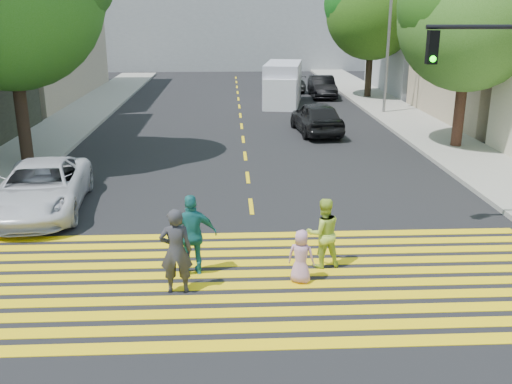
{
  "coord_description": "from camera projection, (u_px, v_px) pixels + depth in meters",
  "views": [
    {
      "loc": [
        -0.6,
        -9.65,
        5.45
      ],
      "look_at": [
        0.0,
        3.0,
        1.4
      ],
      "focal_mm": 40.0,
      "sensor_mm": 36.0,
      "label": 1
    }
  ],
  "objects": [
    {
      "name": "tree_right_far",
      "position": [
        374.0,
        8.0,
        35.0
      ],
      "size": [
        6.98,
        6.61,
        8.25
      ],
      "rotation": [
        0.0,
        0.0,
        -0.18
      ],
      "color": "black",
      "rests_on": "ground"
    },
    {
      "name": "silver_car",
      "position": [
        289.0,
        81.0,
        40.18
      ],
      "size": [
        2.09,
        4.58,
        1.3
      ],
      "primitive_type": "imported",
      "rotation": [
        0.0,
        0.0,
        3.2
      ],
      "color": "#ABABAB",
      "rests_on": "ground"
    },
    {
      "name": "pedestrian_child",
      "position": [
        301.0,
        256.0,
        11.82
      ],
      "size": [
        0.66,
        0.54,
        1.15
      ],
      "primitive_type": "imported",
      "rotation": [
        0.0,
        0.0,
        2.79
      ],
      "color": "#BA84A6",
      "rests_on": "ground"
    },
    {
      "name": "white_sedan",
      "position": [
        41.0,
        188.0,
        15.99
      ],
      "size": [
        2.76,
        5.17,
        1.38
      ],
      "primitive_type": "imported",
      "rotation": [
        0.0,
        0.0,
        0.1
      ],
      "color": "silver",
      "rests_on": "ground"
    },
    {
      "name": "ground",
      "position": [
        263.0,
        310.0,
        10.87
      ],
      "size": [
        120.0,
        120.0,
        0.0
      ],
      "primitive_type": "plane",
      "color": "black"
    },
    {
      "name": "tree_right_near",
      "position": [
        472.0,
        12.0,
        21.84
      ],
      "size": [
        6.0,
        5.46,
        7.92
      ],
      "rotation": [
        0.0,
        0.0,
        -0.0
      ],
      "color": "black",
      "rests_on": "ground"
    },
    {
      "name": "lane_line",
      "position": [
        240.0,
        111.0,
        32.27
      ],
      "size": [
        0.12,
        34.4,
        0.01
      ],
      "color": "yellow",
      "rests_on": "ground"
    },
    {
      "name": "curb_red",
      "position": [
        10.0,
        208.0,
        16.24
      ],
      "size": [
        0.2,
        8.0,
        0.16
      ],
      "primitive_type": "cube",
      "color": "maroon",
      "rests_on": "ground"
    },
    {
      "name": "sidewalk_left",
      "position": [
        86.0,
        112.0,
        31.39
      ],
      "size": [
        3.0,
        40.0,
        0.15
      ],
      "primitive_type": "cube",
      "color": "gray",
      "rests_on": "ground"
    },
    {
      "name": "pedestrian_woman",
      "position": [
        323.0,
        233.0,
        12.49
      ],
      "size": [
        0.86,
        0.72,
        1.58
      ],
      "primitive_type": "imported",
      "rotation": [
        0.0,
        0.0,
        3.31
      ],
      "color": "#ADCB40",
      "rests_on": "ground"
    },
    {
      "name": "backdrop_block",
      "position": [
        234.0,
        4.0,
        54.7
      ],
      "size": [
        30.0,
        8.0,
        12.0
      ],
      "primitive_type": "cube",
      "color": "gray",
      "rests_on": "ground"
    },
    {
      "name": "street_lamp",
      "position": [
        386.0,
        21.0,
        29.6
      ],
      "size": [
        1.93,
        0.23,
        8.53
      ],
      "rotation": [
        0.0,
        0.0,
        0.03
      ],
      "color": "gray",
      "rests_on": "ground"
    },
    {
      "name": "pedestrian_extra",
      "position": [
        193.0,
        235.0,
        12.09
      ],
      "size": [
        1.11,
        0.62,
        1.79
      ],
      "primitive_type": "imported",
      "rotation": [
        0.0,
        0.0,
        3.33
      ],
      "color": "#1E7072",
      "rests_on": "ground"
    },
    {
      "name": "dark_car_near",
      "position": [
        316.0,
        117.0,
        26.12
      ],
      "size": [
        2.16,
        4.55,
        1.5
      ],
      "primitive_type": "imported",
      "rotation": [
        0.0,
        0.0,
        3.23
      ],
      "color": "black",
      "rests_on": "ground"
    },
    {
      "name": "crosswalk",
      "position": [
        260.0,
        279.0,
        12.08
      ],
      "size": [
        13.4,
        5.3,
        0.01
      ],
      "color": "yellow",
      "rests_on": "ground"
    },
    {
      "name": "building_right_grey",
      "position": [
        458.0,
        17.0,
        38.56
      ],
      "size": [
        10.0,
        10.0,
        10.0
      ],
      "primitive_type": "cube",
      "color": "gray",
      "rests_on": "ground"
    },
    {
      "name": "white_van",
      "position": [
        283.0,
        85.0,
        33.94
      ],
      "size": [
        2.77,
        5.47,
        2.46
      ],
      "rotation": [
        0.0,
        0.0,
        -0.17
      ],
      "color": "#B8B7CB",
      "rests_on": "ground"
    },
    {
      "name": "pedestrian_man",
      "position": [
        176.0,
        251.0,
        11.31
      ],
      "size": [
        0.66,
        0.45,
        1.78
      ],
      "primitive_type": "imported",
      "rotation": [
        0.0,
        0.0,
        3.18
      ],
      "color": "#2D2C32",
      "rests_on": "ground"
    },
    {
      "name": "sidewalk_right",
      "position": [
        433.0,
        136.0,
        25.5
      ],
      "size": [
        3.0,
        60.0,
        0.15
      ],
      "primitive_type": "cube",
      "color": "gray",
      "rests_on": "ground"
    },
    {
      "name": "dark_car_parked",
      "position": [
        322.0,
        87.0,
        37.05
      ],
      "size": [
        1.52,
        4.2,
        1.38
      ],
      "primitive_type": "imported",
      "rotation": [
        0.0,
        0.0,
        -0.02
      ],
      "color": "black",
      "rests_on": "ground"
    }
  ]
}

